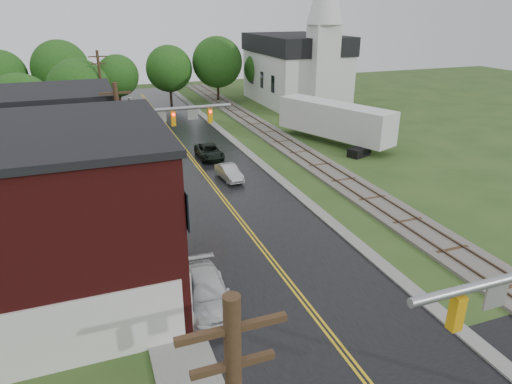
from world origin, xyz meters
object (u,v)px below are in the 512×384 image
tree_left_c (23,109)px  semi_trailer (335,120)px  sedan_silver (229,173)px  pickup_white (207,292)px  suv_dark (209,152)px  traffic_signal_far (163,127)px  utility_pole_b (123,154)px  tree_left_e (81,91)px  brick_building (5,226)px  utility_pole_c (102,94)px  church (299,62)px

tree_left_c → semi_trailer: 29.31m
sedan_silver → pickup_white: size_ratio=0.74×
suv_dark → semi_trailer: 13.38m
traffic_signal_far → sedan_silver: (5.07, 0.74, -4.39)m
utility_pole_b → tree_left_e: 23.99m
brick_building → pickup_white: bearing=-19.8°
tree_left_c → sedan_silver: bearing=-38.2°
brick_building → suv_dark: (14.05, 18.73, -3.54)m
semi_trailer → brick_building: bearing=-144.9°
brick_building → traffic_signal_far: (9.01, 12.00, 0.82)m
sedan_silver → utility_pole_c: bearing=112.2°
tree_left_c → tree_left_e: size_ratio=0.94×
tree_left_c → sedan_silver: size_ratio=2.16×
church → traffic_signal_far: church is taller
utility_pole_c → sedan_silver: (8.41, -16.26, -4.14)m
utility_pole_c → tree_left_e: (-2.05, 1.90, 0.09)m
suv_dark → semi_trailer: semi_trailer is taller
traffic_signal_far → utility_pole_c: size_ratio=0.82×
tree_left_e → brick_building: bearing=-96.7°
tree_left_e → traffic_signal_far: bearing=-74.1°
brick_building → tree_left_c: (-1.36, 24.90, 0.36)m
tree_left_c → sedan_silver: (15.45, -12.15, -3.93)m
traffic_signal_far → tree_left_c: bearing=128.8°
tree_left_e → suv_dark: size_ratio=1.85×
sedan_silver → pickup_white: (-5.96, -15.67, 0.11)m
suv_dark → sedan_silver: (0.04, -5.99, -0.03)m
utility_pole_c → tree_left_c: size_ratio=1.18×
suv_dark → pickup_white: size_ratio=0.92×
suv_dark → sedan_silver: size_ratio=1.25×
church → traffic_signal_far: (-23.47, -26.74, -0.86)m
brick_building → church: 50.58m
sedan_silver → semi_trailer: (13.21, 6.45, 1.80)m
church → tree_left_e: size_ratio=2.45×
brick_building → sedan_silver: size_ratio=4.04×
brick_building → pickup_white: (8.13, -2.93, -3.46)m
pickup_white → semi_trailer: 29.32m
traffic_signal_far → tree_left_e: (-5.38, 18.90, -0.16)m
brick_building → utility_pole_b: utility_pole_b is taller
traffic_signal_far → suv_dark: traffic_signal_far is taller
utility_pole_b → pickup_white: bearing=-76.2°
utility_pole_b → tree_left_e: (-2.05, 23.90, 0.09)m
church → tree_left_e: bearing=-164.8°
tree_left_c → suv_dark: tree_left_c is taller
pickup_white → semi_trailer: bearing=52.5°
traffic_signal_far → suv_dark: 9.47m
traffic_signal_far → semi_trailer: traffic_signal_far is taller
tree_left_c → pickup_white: bearing=-71.2°
traffic_signal_far → suv_dark: size_ratio=1.66×
utility_pole_c → semi_trailer: size_ratio=0.69×
church → semi_trailer: church is taller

